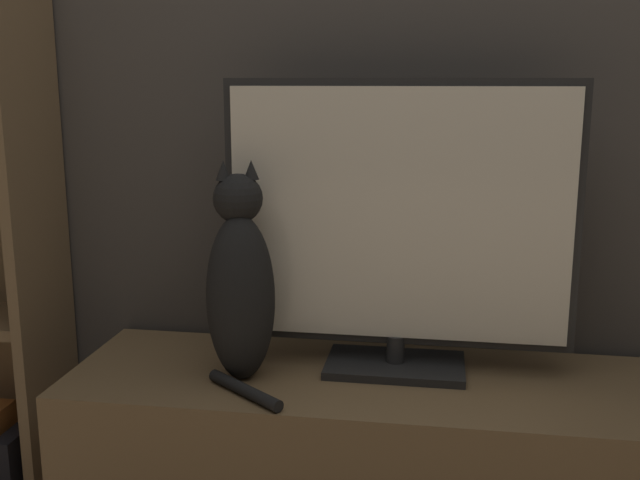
# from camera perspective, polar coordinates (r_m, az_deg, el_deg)

# --- Properties ---
(wall_back) EXTENTS (4.80, 0.05, 2.60)m
(wall_back) POSITION_cam_1_polar(r_m,az_deg,el_deg) (1.97, 6.37, 16.20)
(wall_back) COLOR #47423D
(wall_back) RESTS_ON ground_plane
(tv_stand) EXTENTS (1.55, 0.48, 0.46)m
(tv_stand) POSITION_cam_1_polar(r_m,az_deg,el_deg) (1.92, 5.13, -16.76)
(tv_stand) COLOR brown
(tv_stand) RESTS_ON ground_plane
(tv) EXTENTS (0.83, 0.20, 0.70)m
(tv) POSITION_cam_1_polar(r_m,az_deg,el_deg) (1.78, 5.99, 1.02)
(tv) COLOR black
(tv) RESTS_ON tv_stand
(cat) EXTENTS (0.23, 0.28, 0.52)m
(cat) POSITION_cam_1_polar(r_m,az_deg,el_deg) (1.76, -6.09, -3.50)
(cat) COLOR black
(cat) RESTS_ON tv_stand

